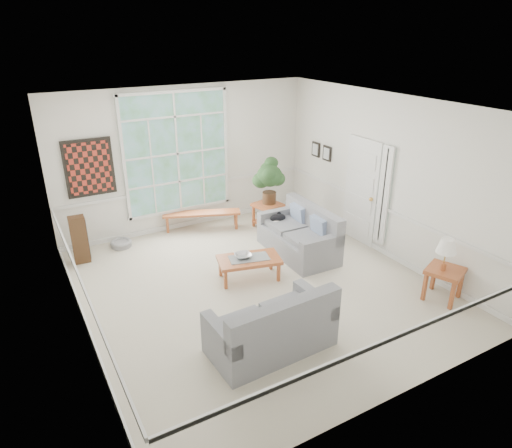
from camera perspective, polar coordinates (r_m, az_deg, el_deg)
The scene contains 24 objects.
floor at distance 7.80m, azimuth 0.08°, elevation -7.78°, with size 5.50×6.00×0.01m, color beige.
ceiling at distance 6.75m, azimuth 0.10°, elevation 14.58°, with size 5.50×6.00×0.02m, color white.
wall_back at distance 9.74m, azimuth -8.74°, elevation 8.06°, with size 5.50×0.02×3.00m, color white.
wall_front at distance 5.02m, azimuth 17.42°, elevation -8.23°, with size 5.50×0.02×3.00m, color white.
wall_left at distance 6.36m, azimuth -22.02°, elevation -1.94°, with size 0.02×6.00×3.00m, color white.
wall_right at distance 8.75m, azimuth 16.03°, elevation 5.66°, with size 0.02×6.00×3.00m, color white.
window_back at distance 9.60m, azimuth -9.83°, elevation 8.69°, with size 2.30×0.08×2.40m, color white.
entry_door at distance 9.27m, azimuth 12.97°, elevation 4.02°, with size 0.08×0.90×2.10m, color white.
door_sidelight at distance 8.82m, azimuth 15.73°, elevation 3.41°, with size 0.08×0.26×1.90m, color white.
wall_art at distance 9.19m, azimuth -20.11°, elevation 6.61°, with size 0.90×0.06×1.10m, color maroon.
wall_frame_near at distance 9.96m, azimuth 8.82°, elevation 8.71°, with size 0.04×0.26×0.32m, color black.
wall_frame_far at distance 10.27m, azimuth 7.45°, elevation 9.23°, with size 0.04×0.26×0.32m, color black.
loveseat_right at distance 8.71m, azimuth 5.31°, elevation -0.95°, with size 0.88×1.70×0.92m, color gray.
loveseat_front at distance 6.21m, azimuth 1.85°, elevation -11.92°, with size 1.66×0.86×0.90m, color gray.
coffee_table at distance 7.92m, azimuth -0.86°, elevation -5.57°, with size 1.06×0.58×0.40m, color #AA532B.
pewter_bowl at distance 7.83m, azimuth -1.63°, elevation -3.95°, with size 0.35×0.35×0.09m, color #A5A4AA.
window_bench at distance 9.90m, azimuth -6.76°, elevation 0.42°, with size 1.65×0.32×0.38m, color #AA532B.
end_table at distance 9.92m, azimuth 1.45°, elevation 1.10°, with size 0.54×0.54×0.54m, color #AA532B.
houseplant at distance 9.69m, azimuth 1.69°, elevation 5.41°, with size 0.59×0.59×1.01m, color #264722, non-canonical shape.
side_table at distance 7.92m, azimuth 22.32°, elevation -6.95°, with size 0.53×0.53×0.54m, color #AA532B.
table_lamp at distance 7.63m, azimuth 22.60°, elevation -3.57°, with size 0.31×0.31×0.53m, color white, non-canonical shape.
pet_bed at distance 9.49m, azimuth -16.50°, elevation -2.36°, with size 0.42×0.42×0.12m, color gray.
floor_speaker at distance 8.98m, azimuth -21.21°, elevation -1.83°, with size 0.28×0.22×0.90m, color #432A17.
cat at distance 9.08m, azimuth 2.75°, elevation 0.83°, with size 0.34×0.24×0.16m, color black.
Camera 1 is at (-3.29, -5.80, 4.05)m, focal length 32.00 mm.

